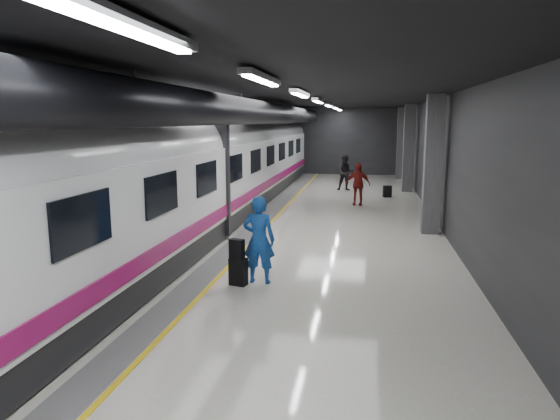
{
  "coord_description": "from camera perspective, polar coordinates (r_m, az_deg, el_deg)",
  "views": [
    {
      "loc": [
        2.45,
        -14.78,
        3.66
      ],
      "look_at": [
        0.19,
        -1.88,
        1.31
      ],
      "focal_mm": 32.0,
      "sensor_mm": 36.0,
      "label": 1
    }
  ],
  "objects": [
    {
      "name": "train",
      "position": [
        15.92,
        -11.13,
        4.23
      ],
      "size": [
        3.05,
        38.0,
        4.05
      ],
      "color": "black",
      "rests_on": "ground"
    },
    {
      "name": "shoulder_bag",
      "position": [
        11.22,
        -4.96,
        -4.43
      ],
      "size": [
        0.36,
        0.26,
        0.43
      ],
      "primitive_type": "cube",
      "rotation": [
        0.0,
        0.0,
        -0.3
      ],
      "color": "black",
      "rests_on": "suitcase_main"
    },
    {
      "name": "suitcase_far",
      "position": [
        24.77,
        12.16,
        2.09
      ],
      "size": [
        0.43,
        0.34,
        0.56
      ],
      "primitive_type": "cube",
      "rotation": [
        0.0,
        0.0,
        0.26
      ],
      "color": "black",
      "rests_on": "ground"
    },
    {
      "name": "traveler_far_b",
      "position": [
        22.13,
        8.87,
        2.94
      ],
      "size": [
        1.13,
        0.57,
        1.85
      ],
      "primitive_type": "imported",
      "rotation": [
        0.0,
        0.0,
        -0.11
      ],
      "color": "maroon",
      "rests_on": "ground"
    },
    {
      "name": "ground",
      "position": [
        15.42,
        0.5,
        -3.57
      ],
      "size": [
        40.0,
        40.0,
        0.0
      ],
      "primitive_type": "plane",
      "color": "silver",
      "rests_on": "ground"
    },
    {
      "name": "traveler_main",
      "position": [
        11.31,
        -2.42,
        -3.42
      ],
      "size": [
        0.74,
        0.49,
        2.02
      ],
      "primitive_type": "imported",
      "rotation": [
        0.0,
        0.0,
        3.14
      ],
      "color": "blue",
      "rests_on": "ground"
    },
    {
      "name": "platform_hall",
      "position": [
        15.97,
        0.06,
        9.72
      ],
      "size": [
        10.02,
        40.02,
        4.51
      ],
      "color": "black",
      "rests_on": "ground"
    },
    {
      "name": "traveler_far_a",
      "position": [
        26.77,
        7.52,
        4.25
      ],
      "size": [
        0.98,
        0.8,
        1.89
      ],
      "primitive_type": "imported",
      "rotation": [
        0.0,
        0.0,
        0.1
      ],
      "color": "black",
      "rests_on": "ground"
    },
    {
      "name": "suitcase_main",
      "position": [
        11.36,
        -4.78,
        -7.03
      ],
      "size": [
        0.43,
        0.33,
        0.62
      ],
      "primitive_type": "cube",
      "rotation": [
        0.0,
        0.0,
        -0.25
      ],
      "color": "black",
      "rests_on": "ground"
    }
  ]
}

